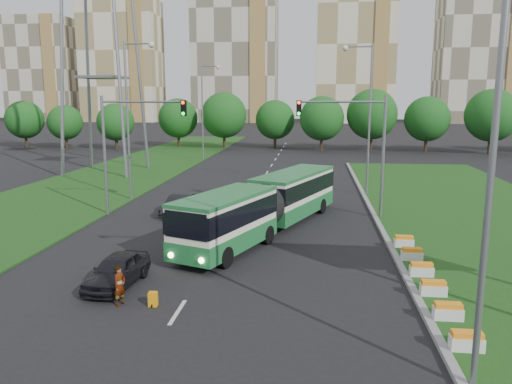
# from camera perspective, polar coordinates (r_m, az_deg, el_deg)

# --- Properties ---
(ground) EXTENTS (360.00, 360.00, 0.00)m
(ground) POSITION_cam_1_polar(r_m,az_deg,el_deg) (24.25, 1.80, -8.12)
(ground) COLOR black
(ground) RESTS_ON ground
(grass_median) EXTENTS (14.00, 60.00, 0.15)m
(grass_median) POSITION_cam_1_polar(r_m,az_deg,el_deg) (33.73, 25.67, -3.68)
(grass_median) COLOR #194814
(grass_median) RESTS_ON ground
(median_kerb) EXTENTS (0.30, 60.00, 0.18)m
(median_kerb) POSITION_cam_1_polar(r_m,az_deg,el_deg) (32.11, 13.86, -3.58)
(median_kerb) COLOR gray
(median_kerb) RESTS_ON ground
(left_verge) EXTENTS (12.00, 110.00, 0.10)m
(left_verge) POSITION_cam_1_polar(r_m,az_deg,el_deg) (52.42, -15.82, 1.70)
(left_verge) COLOR #194814
(left_verge) RESTS_ON ground
(lane_markings) EXTENTS (0.20, 100.00, 0.01)m
(lane_markings) POSITION_cam_1_polar(r_m,az_deg,el_deg) (43.87, 0.07, 0.36)
(lane_markings) COLOR beige
(lane_markings) RESTS_ON ground
(flower_planters) EXTENTS (1.10, 11.50, 0.60)m
(flower_planters) POSITION_cam_1_polar(r_m,az_deg,el_deg) (22.20, 18.98, -9.28)
(flower_planters) COLOR silver
(flower_planters) RESTS_ON grass_median
(traffic_mast_median) EXTENTS (5.76, 0.32, 8.00)m
(traffic_mast_median) POSITION_cam_1_polar(r_m,az_deg,el_deg) (33.11, 11.63, 6.16)
(traffic_mast_median) COLOR gray
(traffic_mast_median) RESTS_ON ground
(traffic_mast_left) EXTENTS (5.76, 0.32, 8.00)m
(traffic_mast_left) POSITION_cam_1_polar(r_m,az_deg,el_deg) (34.25, -14.51, 6.18)
(traffic_mast_left) COLOR gray
(traffic_mast_left) RESTS_ON ground
(street_lamps) EXTENTS (36.00, 60.00, 12.00)m
(street_lamps) POSITION_cam_1_polar(r_m,az_deg,el_deg) (33.30, -1.89, 7.52)
(street_lamps) COLOR gray
(street_lamps) RESTS_ON ground
(tree_line) EXTENTS (120.00, 8.00, 9.00)m
(tree_line) POSITION_cam_1_polar(r_m,az_deg,el_deg) (78.39, 12.61, 7.92)
(tree_line) COLOR #16531A
(tree_line) RESTS_ON ground
(apartment_tower_west) EXTENTS (26.00, 15.00, 48.00)m
(apartment_tower_west) POSITION_cam_1_polar(r_m,az_deg,el_deg) (186.09, -15.09, 15.22)
(apartment_tower_west) COLOR beige
(apartment_tower_west) RESTS_ON ground
(apartment_tower_cwest) EXTENTS (28.00, 15.00, 52.00)m
(apartment_tower_cwest) POSITION_cam_1_polar(r_m,az_deg,el_deg) (175.92, -2.38, 16.51)
(apartment_tower_cwest) COLOR beige
(apartment_tower_cwest) RESTS_ON ground
(apartment_tower_ceast) EXTENTS (25.00, 15.00, 50.00)m
(apartment_tower_ceast) POSITION_cam_1_polar(r_m,az_deg,el_deg) (174.25, 11.27, 16.05)
(apartment_tower_ceast) COLOR beige
(apartment_tower_ceast) RESTS_ON ground
(apartment_tower_east) EXTENTS (27.00, 15.00, 47.00)m
(apartment_tower_east) POSITION_cam_1_polar(r_m,az_deg,el_deg) (181.56, 24.36, 14.63)
(apartment_tower_east) COLOR beige
(apartment_tower_east) RESTS_ON ground
(midrise_west) EXTENTS (22.00, 14.00, 36.00)m
(midrise_west) POSITION_cam_1_polar(r_m,az_deg,el_deg) (198.45, -23.29, 12.69)
(midrise_west) COLOR beige
(midrise_west) RESTS_ON ground
(articulated_bus) EXTENTS (2.54, 16.29, 2.68)m
(articulated_bus) POSITION_cam_1_polar(r_m,az_deg,el_deg) (29.45, 0.76, -1.44)
(articulated_bus) COLOR white
(articulated_bus) RESTS_ON ground
(car_left_near) EXTENTS (1.93, 4.13, 1.37)m
(car_left_near) POSITION_cam_1_polar(r_m,az_deg,el_deg) (22.02, -15.58, -8.61)
(car_left_near) COLOR black
(car_left_near) RESTS_ON ground
(car_left_far) EXTENTS (1.91, 4.23, 1.35)m
(car_left_far) POSITION_cam_1_polar(r_m,az_deg,el_deg) (34.47, -8.69, -1.43)
(car_left_far) COLOR black
(car_left_far) RESTS_ON ground
(pedestrian) EXTENTS (0.53, 0.66, 1.57)m
(pedestrian) POSITION_cam_1_polar(r_m,az_deg,el_deg) (20.01, -15.31, -10.25)
(pedestrian) COLOR gray
(pedestrian) RESTS_ON ground
(shopping_trolley) EXTENTS (0.32, 0.34, 0.56)m
(shopping_trolley) POSITION_cam_1_polar(r_m,az_deg,el_deg) (19.79, -11.69, -11.91)
(shopping_trolley) COLOR orange
(shopping_trolley) RESTS_ON ground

